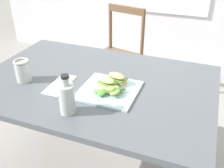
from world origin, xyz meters
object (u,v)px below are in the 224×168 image
(dining_table, at_px, (96,101))
(mason_jar_iced_tea, at_px, (23,71))
(chair_wooden_far, at_px, (118,56))
(bottle_cold_brew, at_px, (67,100))
(plate_lunch, at_px, (109,90))
(sandwich_half_back, at_px, (117,78))
(fork_on_napkin, at_px, (62,82))
(sandwich_half_front, at_px, (107,83))

(dining_table, relative_size, mason_jar_iced_tea, 10.63)
(chair_wooden_far, distance_m, mason_jar_iced_tea, 1.15)
(bottle_cold_brew, bearing_deg, chair_wooden_far, 100.13)
(dining_table, xyz_separation_m, plate_lunch, (0.11, -0.07, 0.13))
(sandwich_half_back, relative_size, fork_on_napkin, 0.57)
(fork_on_napkin, xyz_separation_m, mason_jar_iced_tea, (-0.20, -0.04, 0.05))
(chair_wooden_far, bearing_deg, mason_jar_iced_tea, -97.05)
(dining_table, relative_size, chair_wooden_far, 1.43)
(dining_table, bearing_deg, sandwich_half_back, 1.34)
(mason_jar_iced_tea, bearing_deg, sandwich_half_back, 15.48)
(bottle_cold_brew, height_order, mason_jar_iced_tea, bottle_cold_brew)
(dining_table, xyz_separation_m, bottle_cold_brew, (0.01, -0.30, 0.19))
(dining_table, height_order, plate_lunch, plate_lunch)
(sandwich_half_back, xyz_separation_m, bottle_cold_brew, (-0.12, -0.30, 0.03))
(sandwich_half_front, distance_m, fork_on_napkin, 0.25)
(dining_table, distance_m, fork_on_napkin, 0.22)
(dining_table, height_order, sandwich_half_back, sandwich_half_back)
(plate_lunch, bearing_deg, bottle_cold_brew, -114.61)
(fork_on_napkin, bearing_deg, dining_table, 29.60)
(plate_lunch, distance_m, sandwich_half_back, 0.08)
(bottle_cold_brew, xyz_separation_m, mason_jar_iced_tea, (-0.36, 0.17, -0.01))
(plate_lunch, height_order, bottle_cold_brew, bottle_cold_brew)
(dining_table, xyz_separation_m, sandwich_half_back, (0.12, 0.00, 0.17))
(dining_table, xyz_separation_m, chair_wooden_far, (-0.22, 0.96, -0.16))
(chair_wooden_far, xyz_separation_m, sandwich_half_front, (0.31, -1.02, 0.33))
(bottle_cold_brew, bearing_deg, fork_on_napkin, 127.01)
(bottle_cold_brew, bearing_deg, dining_table, 91.12)
(sandwich_half_front, bearing_deg, fork_on_napkin, -173.09)
(mason_jar_iced_tea, bearing_deg, sandwich_half_front, 9.25)
(chair_wooden_far, height_order, bottle_cold_brew, bottle_cold_brew)
(bottle_cold_brew, bearing_deg, sandwich_half_back, 68.48)
(bottle_cold_brew, bearing_deg, mason_jar_iced_tea, 155.17)
(chair_wooden_far, xyz_separation_m, mason_jar_iced_tea, (-0.13, -1.09, 0.34))
(chair_wooden_far, height_order, fork_on_napkin, chair_wooden_far)
(chair_wooden_far, relative_size, bottle_cold_brew, 4.75)
(sandwich_half_back, bearing_deg, dining_table, -178.66)
(dining_table, xyz_separation_m, mason_jar_iced_tea, (-0.35, -0.13, 0.18))
(sandwich_half_back, bearing_deg, bottle_cold_brew, -111.52)
(bottle_cold_brew, relative_size, mason_jar_iced_tea, 1.57)
(chair_wooden_far, bearing_deg, fork_on_napkin, -86.35)
(chair_wooden_far, xyz_separation_m, fork_on_napkin, (0.07, -1.05, 0.30))
(sandwich_half_front, bearing_deg, mason_jar_iced_tea, -170.75)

